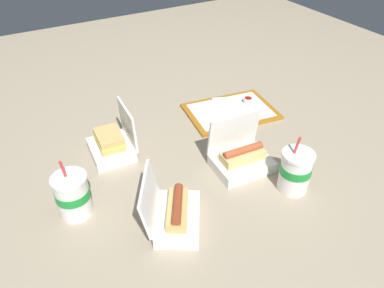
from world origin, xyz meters
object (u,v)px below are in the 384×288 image
(plastic_fork, at_px, (255,113))
(clamshell_hotdog_right, at_px, (241,158))
(soda_cup_center, at_px, (295,171))
(clamshell_sandwich_corner, at_px, (112,144))
(soda_cup_corner, at_px, (73,195))
(clamshell_hotdog_back, at_px, (174,213))
(food_tray, at_px, (231,111))
(ketchup_cup, at_px, (248,100))

(plastic_fork, xyz_separation_m, clamshell_hotdog_right, (0.25, 0.24, 0.03))
(plastic_fork, relative_size, soda_cup_center, 0.54)
(plastic_fork, xyz_separation_m, clamshell_sandwich_corner, (0.61, -0.05, 0.03))
(plastic_fork, relative_size, clamshell_hotdog_right, 0.54)
(plastic_fork, distance_m, soda_cup_corner, 0.83)
(plastic_fork, relative_size, clamshell_hotdog_back, 0.44)
(clamshell_sandwich_corner, bearing_deg, food_tray, -177.44)
(plastic_fork, distance_m, clamshell_sandwich_corner, 0.61)
(food_tray, bearing_deg, clamshell_sandwich_corner, 2.56)
(plastic_fork, xyz_separation_m, soda_cup_corner, (0.81, 0.17, 0.06))
(soda_cup_corner, bearing_deg, food_tray, -161.50)
(food_tray, height_order, soda_cup_corner, soda_cup_corner)
(ketchup_cup, bearing_deg, clamshell_hotdog_right, 50.10)
(food_tray, distance_m, plastic_fork, 0.10)
(clamshell_sandwich_corner, distance_m, clamshell_hotdog_right, 0.47)
(plastic_fork, height_order, soda_cup_corner, soda_cup_corner)
(clamshell_sandwich_corner, height_order, soda_cup_center, soda_cup_center)
(plastic_fork, bearing_deg, clamshell_sandwich_corner, 16.18)
(food_tray, height_order, soda_cup_center, soda_cup_center)
(ketchup_cup, distance_m, clamshell_sandwich_corner, 0.64)
(ketchup_cup, bearing_deg, clamshell_sandwich_corner, 3.32)
(plastic_fork, distance_m, clamshell_hotdog_back, 0.67)
(food_tray, bearing_deg, soda_cup_corner, 18.50)
(plastic_fork, relative_size, clamshell_sandwich_corner, 0.60)
(clamshell_sandwich_corner, relative_size, soda_cup_center, 0.90)
(food_tray, xyz_separation_m, plastic_fork, (-0.07, 0.07, 0.01))
(food_tray, distance_m, soda_cup_corner, 0.78)
(clamshell_hotdog_back, bearing_deg, clamshell_hotdog_right, -160.22)
(clamshell_hotdog_right, bearing_deg, soda_cup_center, 116.37)
(clamshell_hotdog_back, xyz_separation_m, soda_cup_center, (-0.41, 0.06, 0.03))
(soda_cup_center, bearing_deg, plastic_fork, -111.42)
(soda_cup_center, relative_size, soda_cup_corner, 1.01)
(soda_cup_corner, bearing_deg, clamshell_hotdog_back, 142.23)
(food_tray, bearing_deg, ketchup_cup, -172.60)
(clamshell_sandwich_corner, xyz_separation_m, soda_cup_corner, (0.20, 0.22, 0.03))
(plastic_fork, xyz_separation_m, soda_cup_center, (0.16, 0.42, 0.06))
(clamshell_hotdog_right, distance_m, soda_cup_center, 0.20)
(clamshell_hotdog_right, bearing_deg, ketchup_cup, -129.90)
(food_tray, distance_m, ketchup_cup, 0.10)
(clamshell_sandwich_corner, bearing_deg, ketchup_cup, -176.68)
(clamshell_sandwich_corner, xyz_separation_m, soda_cup_center, (-0.45, 0.47, 0.03))
(plastic_fork, bearing_deg, soda_cup_center, 89.36)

